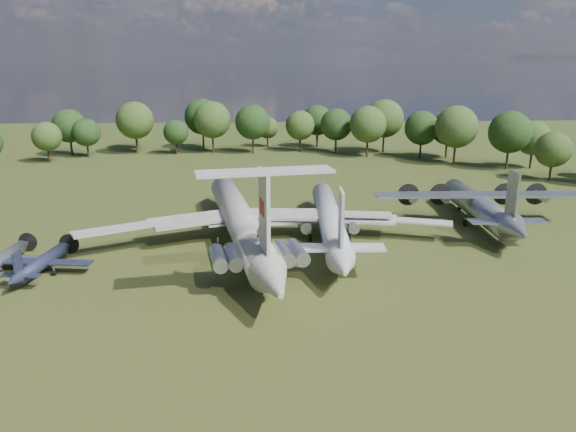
{
  "coord_description": "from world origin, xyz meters",
  "views": [
    {
      "loc": [
        6.13,
        -70.19,
        23.98
      ],
      "look_at": [
        9.73,
        -2.93,
        5.0
      ],
      "focal_mm": 35.0,
      "sensor_mm": 36.0,
      "label": 1
    }
  ],
  "objects_px": {
    "il62_airliner": "(240,226)",
    "tu104_jet": "(329,224)",
    "an12_transport": "(478,210)",
    "small_prop_northwest": "(3,261)",
    "person_on_il62": "(259,234)",
    "small_prop_west": "(43,265)"
  },
  "relations": [
    {
      "from": "small_prop_northwest",
      "to": "person_on_il62",
      "type": "relative_size",
      "value": 8.82
    },
    {
      "from": "an12_transport",
      "to": "small_prop_west",
      "type": "xyz_separation_m",
      "value": [
        -57.47,
        -17.04,
        -1.14
      ]
    },
    {
      "from": "small_prop_northwest",
      "to": "an12_transport",
      "type": "bearing_deg",
      "value": 18.42
    },
    {
      "from": "small_prop_west",
      "to": "person_on_il62",
      "type": "bearing_deg",
      "value": -4.53
    },
    {
      "from": "tu104_jet",
      "to": "small_prop_west",
      "type": "height_order",
      "value": "tu104_jet"
    },
    {
      "from": "tu104_jet",
      "to": "an12_transport",
      "type": "distance_m",
      "value": 23.77
    },
    {
      "from": "tu104_jet",
      "to": "small_prop_west",
      "type": "relative_size",
      "value": 2.95
    },
    {
      "from": "il62_airliner",
      "to": "small_prop_west",
      "type": "xyz_separation_m",
      "value": [
        -22.34,
        -9.31,
        -1.59
      ]
    },
    {
      "from": "il62_airliner",
      "to": "small_prop_northwest",
      "type": "bearing_deg",
      "value": -174.39
    },
    {
      "from": "an12_transport",
      "to": "small_prop_northwest",
      "type": "distance_m",
      "value": 64.55
    },
    {
      "from": "il62_airliner",
      "to": "tu104_jet",
      "type": "relative_size",
      "value": 1.24
    },
    {
      "from": "tu104_jet",
      "to": "small_prop_northwest",
      "type": "distance_m",
      "value": 40.79
    },
    {
      "from": "small_prop_northwest",
      "to": "person_on_il62",
      "type": "distance_m",
      "value": 31.4
    },
    {
      "from": "il62_airliner",
      "to": "small_prop_northwest",
      "type": "xyz_separation_m",
      "value": [
        -27.59,
        -7.5,
        -1.66
      ]
    },
    {
      "from": "small_prop_west",
      "to": "person_on_il62",
      "type": "relative_size",
      "value": 9.45
    },
    {
      "from": "an12_transport",
      "to": "il62_airliner",
      "type": "bearing_deg",
      "value": -165.75
    },
    {
      "from": "il62_airliner",
      "to": "an12_transport",
      "type": "bearing_deg",
      "value": 2.8
    },
    {
      "from": "il62_airliner",
      "to": "small_prop_northwest",
      "type": "relative_size",
      "value": 3.91
    },
    {
      "from": "an12_transport",
      "to": "person_on_il62",
      "type": "bearing_deg",
      "value": -143.49
    },
    {
      "from": "tu104_jet",
      "to": "person_on_il62",
      "type": "distance_m",
      "value": 19.57
    },
    {
      "from": "an12_transport",
      "to": "person_on_il62",
      "type": "xyz_separation_m",
      "value": [
        -32.62,
        -22.56,
        3.93
      ]
    },
    {
      "from": "tu104_jet",
      "to": "person_on_il62",
      "type": "xyz_separation_m",
      "value": [
        -9.61,
        -16.58,
        3.95
      ]
    }
  ]
}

